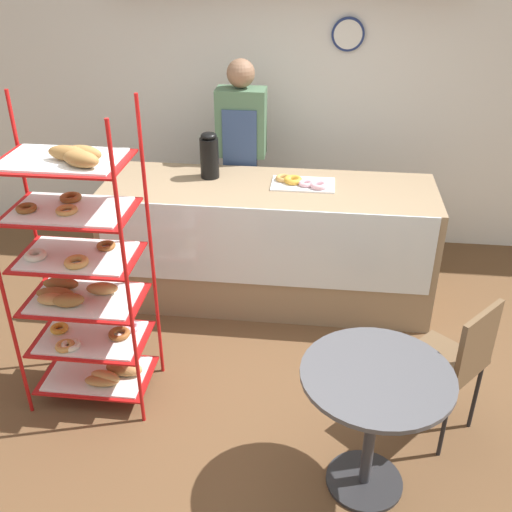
% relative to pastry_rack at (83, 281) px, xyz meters
% --- Properties ---
extents(ground_plane, '(14.00, 14.00, 0.00)m').
position_rel_pastry_rack_xyz_m(ground_plane, '(0.94, 0.03, -0.83)').
color(ground_plane, brown).
extents(back_wall, '(10.00, 0.30, 2.70)m').
position_rel_pastry_rack_xyz_m(back_wall, '(0.94, 2.35, 0.54)').
color(back_wall, white).
rests_on(back_wall, ground_plane).
extents(display_counter, '(2.44, 0.79, 0.93)m').
position_rel_pastry_rack_xyz_m(display_counter, '(0.94, 1.25, -0.36)').
color(display_counter, '#937A5B').
rests_on(display_counter, ground_plane).
extents(pastry_rack, '(0.73, 0.48, 1.84)m').
position_rel_pastry_rack_xyz_m(pastry_rack, '(0.00, 0.00, 0.00)').
color(pastry_rack, '#B71414').
rests_on(pastry_rack, ground_plane).
extents(person_worker, '(0.39, 0.23, 1.72)m').
position_rel_pastry_rack_xyz_m(person_worker, '(0.67, 1.80, 0.12)').
color(person_worker, '#282833').
rests_on(person_worker, ground_plane).
extents(cafe_table, '(0.74, 0.74, 0.75)m').
position_rel_pastry_rack_xyz_m(cafe_table, '(1.64, -0.52, -0.26)').
color(cafe_table, '#262628').
rests_on(cafe_table, ground_plane).
extents(cafe_chair, '(0.54, 0.54, 0.90)m').
position_rel_pastry_rack_xyz_m(cafe_chair, '(2.11, -0.11, -0.27)').
color(cafe_chair, black).
rests_on(cafe_chair, ground_plane).
extents(coffee_carafe, '(0.14, 0.14, 0.35)m').
position_rel_pastry_rack_xyz_m(coffee_carafe, '(0.49, 1.38, 0.27)').
color(coffee_carafe, black).
rests_on(coffee_carafe, display_counter).
extents(donut_tray_counter, '(0.46, 0.28, 0.05)m').
position_rel_pastry_rack_xyz_m(donut_tray_counter, '(1.18, 1.30, 0.13)').
color(donut_tray_counter, white).
rests_on(donut_tray_counter, display_counter).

